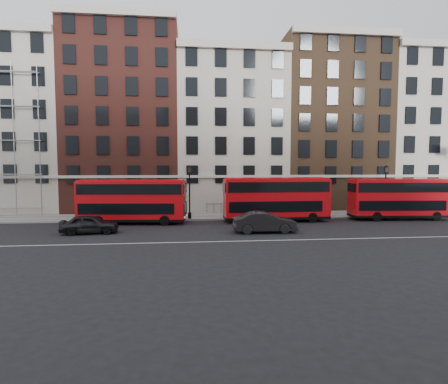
{
  "coord_description": "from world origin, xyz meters",
  "views": [
    {
      "loc": [
        -5.25,
        -26.11,
        5.19
      ],
      "look_at": [
        -2.06,
        5.0,
        3.0
      ],
      "focal_mm": 28.0,
      "sensor_mm": 36.0,
      "label": 1
    }
  ],
  "objects": [
    {
      "name": "road_centre_line",
      "position": [
        0.0,
        -2.0,
        0.01
      ],
      "size": [
        70.0,
        0.12,
        0.01
      ],
      "primitive_type": "cube",
      "color": "white",
      "rests_on": "ground"
    },
    {
      "name": "ground",
      "position": [
        0.0,
        0.0,
        0.0
      ],
      "size": [
        120.0,
        120.0,
        0.0
      ],
      "primitive_type": "plane",
      "color": "black",
      "rests_on": "ground"
    },
    {
      "name": "lamp_post_right",
      "position": [
        15.55,
        8.86,
        3.08
      ],
      "size": [
        0.44,
        0.44,
        5.33
      ],
      "color": "black",
      "rests_on": "pavement"
    },
    {
      "name": "car_rear",
      "position": [
        -13.01,
        2.05,
        0.75
      ],
      "size": [
        4.51,
        2.12,
        1.49
      ],
      "primitive_type": "imported",
      "rotation": [
        0.0,
        0.0,
        1.66
      ],
      "color": "black",
      "rests_on": "ground"
    },
    {
      "name": "bus_b",
      "position": [
        -10.43,
        6.55,
        2.19
      ],
      "size": [
        9.9,
        3.21,
        4.09
      ],
      "rotation": [
        0.0,
        0.0,
        -0.09
      ],
      "color": "red",
      "rests_on": "ground"
    },
    {
      "name": "bus_d",
      "position": [
        15.66,
        6.55,
        2.2
      ],
      "size": [
        9.87,
        2.98,
        4.09
      ],
      "rotation": [
        0.0,
        0.0,
        -0.06
      ],
      "color": "red",
      "rests_on": "ground"
    },
    {
      "name": "bus_c",
      "position": [
        3.1,
        6.55,
        2.27
      ],
      "size": [
        10.14,
        2.67,
        4.23
      ],
      "rotation": [
        0.0,
        0.0,
        0.02
      ],
      "color": "red",
      "rests_on": "ground"
    },
    {
      "name": "car_front",
      "position": [
        0.81,
        1.09,
        0.83
      ],
      "size": [
        5.07,
        1.81,
        1.66
      ],
      "primitive_type": "imported",
      "rotation": [
        0.0,
        0.0,
        1.56
      ],
      "color": "#242427",
      "rests_on": "ground"
    },
    {
      "name": "lamp_post_left",
      "position": [
        -5.13,
        8.4,
        3.08
      ],
      "size": [
        0.44,
        0.44,
        5.33
      ],
      "color": "black",
      "rests_on": "pavement"
    },
    {
      "name": "kerb",
      "position": [
        0.0,
        8.0,
        0.08
      ],
      "size": [
        80.0,
        0.3,
        0.16
      ],
      "primitive_type": "cube",
      "color": "gray",
      "rests_on": "ground"
    },
    {
      "name": "building_terrace",
      "position": [
        -0.31,
        17.88,
        10.24
      ],
      "size": [
        64.0,
        11.95,
        22.0
      ],
      "color": "#B9AFA0",
      "rests_on": "ground"
    },
    {
      "name": "pavement",
      "position": [
        0.0,
        10.5,
        0.07
      ],
      "size": [
        80.0,
        5.0,
        0.15
      ],
      "primitive_type": "cube",
      "color": "slate",
      "rests_on": "ground"
    },
    {
      "name": "iron_railings",
      "position": [
        0.0,
        12.7,
        0.65
      ],
      "size": [
        6.6,
        0.06,
        1.0
      ],
      "primitive_type": null,
      "color": "black",
      "rests_on": "pavement"
    }
  ]
}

